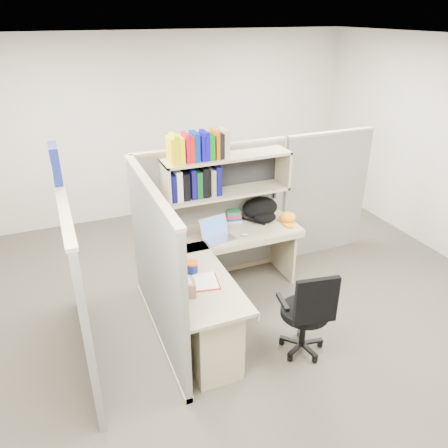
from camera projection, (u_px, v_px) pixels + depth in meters
name	position (u px, v px, depth m)	size (l,w,h in m)	color
ground	(243.00, 315.00, 4.68)	(6.00, 6.00, 0.00)	#333028
room_shell	(247.00, 172.00, 3.96)	(6.00, 6.00, 6.00)	beige
cubicle	(195.00, 228.00, 4.53)	(3.79, 1.84, 1.95)	#63625E
desk	(217.00, 305.00, 4.11)	(1.74, 1.75, 0.73)	tan
laptop	(219.00, 230.00, 4.61)	(0.33, 0.33, 0.24)	#BCBCC1
backpack	(262.00, 210.00, 5.06)	(0.43, 0.33, 0.26)	black
orange_cap	(287.00, 217.00, 5.06)	(0.19, 0.22, 0.11)	orange
snack_canister	(192.00, 267.00, 4.07)	(0.11, 0.11, 0.11)	navy
tissue_box	(188.00, 285.00, 3.72)	(0.13, 0.13, 0.21)	#946C53
mouse	(245.00, 235.00, 4.74)	(0.08, 0.05, 0.03)	#8DAAC8
paper_cup	(212.00, 222.00, 4.95)	(0.07, 0.07, 0.09)	silver
book_stack	(232.00, 214.00, 5.10)	(0.19, 0.25, 0.12)	gray
loose_paper	(205.00, 281.00, 3.96)	(0.21, 0.28, 0.00)	white
task_chair	(305.00, 325.00, 4.01)	(0.52, 0.48, 0.94)	black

